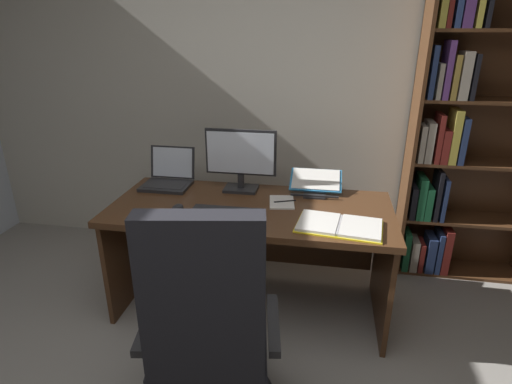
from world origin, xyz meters
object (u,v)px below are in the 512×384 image
(reading_stand_with_book, at_px, (316,182))
(open_binder, at_px, (339,225))
(pen, at_px, (285,201))
(desk, at_px, (253,228))
(monitor, at_px, (241,160))
(computer_mouse, at_px, (177,208))
(laptop, at_px, (168,178))
(office_chair, at_px, (209,344))
(keyboard, at_px, (227,213))
(notepad, at_px, (282,202))
(bookshelf, at_px, (463,135))

(reading_stand_with_book, xyz_separation_m, open_binder, (0.15, -0.52, -0.05))
(reading_stand_with_book, height_order, pen, reading_stand_with_book)
(desk, height_order, pen, pen)
(monitor, bearing_deg, reading_stand_with_book, 6.57)
(computer_mouse, relative_size, open_binder, 0.21)
(laptop, bearing_deg, computer_mouse, -62.57)
(office_chair, relative_size, pen, 8.14)
(laptop, bearing_deg, desk, -16.27)
(office_chair, distance_m, keyboard, 0.82)
(keyboard, height_order, reading_stand_with_book, reading_stand_with_book)
(notepad, bearing_deg, desk, -179.84)
(office_chair, xyz_separation_m, laptop, (-0.62, 1.19, 0.30))
(bookshelf, xyz_separation_m, computer_mouse, (-1.77, -0.84, -0.31))
(computer_mouse, height_order, open_binder, computer_mouse)
(laptop, relative_size, open_binder, 0.65)
(computer_mouse, bearing_deg, laptop, 117.43)
(desk, relative_size, bookshelf, 0.79)
(notepad, height_order, pen, pen)
(keyboard, relative_size, notepad, 2.00)
(office_chair, distance_m, monitor, 1.27)
(laptop, relative_size, pen, 2.28)
(open_binder, bearing_deg, keyboard, -177.27)
(monitor, relative_size, keyboard, 1.12)
(laptop, xyz_separation_m, reading_stand_with_book, (1.01, 0.05, 0.01))
(desk, distance_m, notepad, 0.27)
(pen, bearing_deg, open_binder, -40.67)
(office_chair, bearing_deg, reading_stand_with_book, 63.00)
(computer_mouse, relative_size, notepad, 0.50)
(desk, height_order, keyboard, keyboard)
(desk, distance_m, bookshelf, 1.58)
(reading_stand_with_book, distance_m, open_binder, 0.54)
(monitor, xyz_separation_m, keyboard, (0.00, -0.41, -0.20))
(office_chair, relative_size, monitor, 2.42)
(bookshelf, distance_m, monitor, 1.54)
(monitor, bearing_deg, desk, -57.87)
(reading_stand_with_book, relative_size, notepad, 1.61)
(bookshelf, distance_m, office_chair, 2.20)
(computer_mouse, bearing_deg, office_chair, -62.55)
(office_chair, xyz_separation_m, computer_mouse, (-0.40, 0.78, 0.26))
(monitor, relative_size, open_binder, 0.96)
(office_chair, xyz_separation_m, open_binder, (0.54, 0.73, 0.25))
(office_chair, bearing_deg, computer_mouse, 107.84)
(computer_mouse, xyz_separation_m, open_binder, (0.94, -0.05, -0.01))
(bookshelf, height_order, office_chair, bookshelf)
(notepad, bearing_deg, keyboard, -141.94)
(open_binder, bearing_deg, laptop, 165.34)
(monitor, bearing_deg, keyboard, -90.00)
(reading_stand_with_book, bearing_deg, notepad, -129.94)
(pen, bearing_deg, reading_stand_with_book, 53.06)
(office_chair, distance_m, reading_stand_with_book, 1.34)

